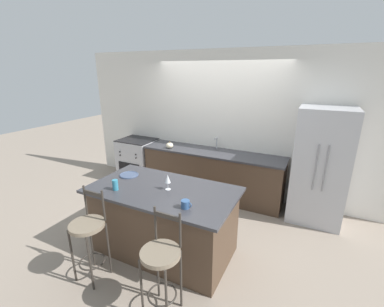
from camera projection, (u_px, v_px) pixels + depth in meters
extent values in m
plane|color=gray|center=(204.00, 202.00, 4.76)|extent=(18.00, 18.00, 0.00)
cube|color=silver|center=(219.00, 124.00, 4.92)|extent=(6.00, 0.07, 2.70)
cube|color=#4C3828|center=(212.00, 174.00, 4.94)|extent=(2.65, 0.63, 0.86)
cube|color=#38383D|center=(212.00, 152.00, 4.80)|extent=(2.69, 0.66, 0.03)
cube|color=black|center=(212.00, 151.00, 4.79)|extent=(0.56, 0.35, 0.01)
cylinder|color=#ADAFB5|center=(217.00, 143.00, 4.94)|extent=(0.02, 0.02, 0.22)
cylinder|color=#ADAFB5|center=(216.00, 138.00, 4.86)|extent=(0.02, 0.12, 0.02)
cube|color=#4C3828|center=(164.00, 221.00, 3.38)|extent=(1.75, 0.91, 0.88)
cube|color=#38383D|center=(162.00, 190.00, 3.24)|extent=(1.87, 1.03, 0.03)
cube|color=#BCBCC1|center=(320.00, 166.00, 3.98)|extent=(0.79, 0.68, 1.83)
cylinder|color=#939399|center=(316.00, 168.00, 3.68)|extent=(0.02, 0.02, 0.69)
cylinder|color=#939399|center=(325.00, 169.00, 3.62)|extent=(0.02, 0.02, 0.69)
cube|color=#B7B7BC|center=(138.00, 160.00, 5.64)|extent=(0.74, 0.64, 0.90)
cube|color=black|center=(129.00, 169.00, 5.40)|extent=(0.53, 0.01, 0.29)
cube|color=black|center=(137.00, 140.00, 5.50)|extent=(0.74, 0.64, 0.02)
cylinder|color=black|center=(120.00, 152.00, 5.37)|extent=(0.03, 0.02, 0.03)
cylinder|color=black|center=(136.00, 155.00, 5.19)|extent=(0.03, 0.02, 0.03)
cylinder|color=black|center=(120.00, 155.00, 5.39)|extent=(0.03, 0.02, 0.03)
cylinder|color=black|center=(136.00, 158.00, 5.21)|extent=(0.03, 0.02, 0.03)
cylinder|color=#332D28|center=(72.00, 256.00, 2.89)|extent=(0.02, 0.02, 0.68)
cylinder|color=#332D28|center=(90.00, 264.00, 2.77)|extent=(0.02, 0.02, 0.68)
cylinder|color=#332D28|center=(91.00, 242.00, 3.12)|extent=(0.02, 0.02, 0.68)
cylinder|color=#332D28|center=(109.00, 249.00, 3.00)|extent=(0.02, 0.02, 0.68)
torus|color=#332D28|center=(92.00, 261.00, 2.98)|extent=(0.30, 0.30, 0.02)
cylinder|color=#7F705B|center=(87.00, 225.00, 2.83)|extent=(0.38, 0.38, 0.04)
cylinder|color=#332D28|center=(85.00, 200.00, 2.94)|extent=(0.02, 0.02, 0.37)
cylinder|color=#332D28|center=(103.00, 206.00, 2.83)|extent=(0.02, 0.02, 0.37)
cube|color=#332D28|center=(93.00, 194.00, 2.85)|extent=(0.28, 0.02, 0.04)
cylinder|color=#332D28|center=(142.00, 290.00, 2.45)|extent=(0.02, 0.02, 0.68)
cylinder|color=#332D28|center=(166.00, 301.00, 2.33)|extent=(0.02, 0.02, 0.68)
cylinder|color=#332D28|center=(158.00, 270.00, 2.68)|extent=(0.02, 0.02, 0.68)
cylinder|color=#332D28|center=(181.00, 279.00, 2.57)|extent=(0.02, 0.02, 0.68)
torus|color=#332D28|center=(162.00, 294.00, 2.55)|extent=(0.30, 0.30, 0.02)
cylinder|color=#7F705B|center=(160.00, 254.00, 2.39)|extent=(0.38, 0.38, 0.04)
cylinder|color=#332D28|center=(155.00, 223.00, 2.51)|extent=(0.02, 0.02, 0.37)
cylinder|color=#332D28|center=(180.00, 231.00, 2.39)|extent=(0.02, 0.02, 0.37)
cube|color=#332D28|center=(167.00, 216.00, 2.41)|extent=(0.28, 0.02, 0.04)
cylinder|color=#425170|center=(129.00, 175.00, 3.64)|extent=(0.27, 0.27, 0.01)
torus|color=#425170|center=(129.00, 175.00, 3.64)|extent=(0.26, 0.26, 0.01)
cylinder|color=white|center=(168.00, 189.00, 3.21)|extent=(0.07, 0.07, 0.00)
cylinder|color=white|center=(168.00, 186.00, 3.20)|extent=(0.01, 0.01, 0.09)
cone|color=white|center=(168.00, 179.00, 3.17)|extent=(0.07, 0.07, 0.11)
cylinder|color=#335689|center=(185.00, 204.00, 2.77)|extent=(0.09, 0.09, 0.09)
torus|color=#335689|center=(189.00, 205.00, 2.75)|extent=(0.06, 0.01, 0.06)
cylinder|color=teal|center=(115.00, 185.00, 3.18)|extent=(0.07, 0.07, 0.13)
ellipsoid|color=beige|center=(170.00, 145.00, 4.96)|extent=(0.14, 0.14, 0.11)
cylinder|color=brown|center=(170.00, 142.00, 4.94)|extent=(0.02, 0.02, 0.02)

